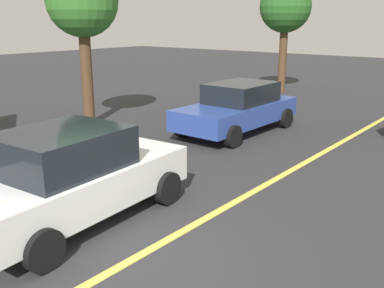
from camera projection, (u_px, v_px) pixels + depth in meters
name	position (u px, v px, depth m)	size (l,w,h in m)	color
ground_plane	(127.00, 263.00, 6.40)	(80.00, 80.00, 0.00)	#2D2D30
lane_marking_centre	(240.00, 199.00, 8.64)	(28.00, 0.16, 0.01)	#E0D14C
car_blue_far_lane	(238.00, 107.00, 13.71)	(4.51, 2.07, 1.54)	#2D479E
car_white_mid_road	(71.00, 175.00, 7.57)	(4.32, 2.35, 1.66)	white
tree_centre_verge	(82.00, 3.00, 13.86)	(2.28, 2.28, 5.15)	#513823
tree_right_verge	(285.00, 8.00, 20.67)	(2.43, 2.43, 5.25)	#513823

